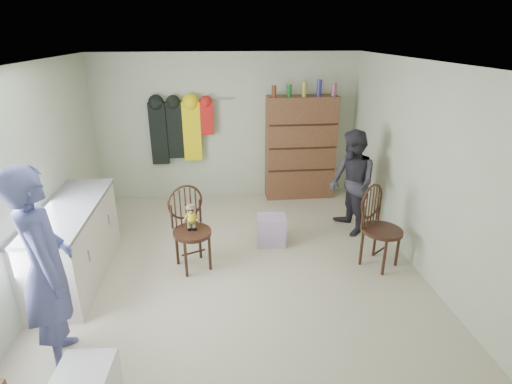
{
  "coord_description": "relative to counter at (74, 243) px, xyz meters",
  "views": [
    {
      "loc": [
        -0.22,
        -4.37,
        2.81
      ],
      "look_at": [
        0.25,
        0.2,
        0.95
      ],
      "focal_mm": 28.0,
      "sensor_mm": 36.0,
      "label": 1
    }
  ],
  "objects": [
    {
      "name": "ground_plane",
      "position": [
        1.95,
        0.0,
        -0.47
      ],
      "size": [
        5.0,
        5.0,
        0.0
      ],
      "primitive_type": "plane",
      "color": "beige",
      "rests_on": "ground"
    },
    {
      "name": "room_walls",
      "position": [
        1.95,
        0.53,
        1.11
      ],
      "size": [
        5.0,
        5.0,
        5.0
      ],
      "color": "beige",
      "rests_on": "ground"
    },
    {
      "name": "counter",
      "position": [
        0.0,
        0.0,
        0.0
      ],
      "size": [
        0.64,
        1.86,
        0.94
      ],
      "color": "silver",
      "rests_on": "ground"
    },
    {
      "name": "chair_front",
      "position": [
        1.37,
        0.13,
        0.12
      ],
      "size": [
        0.62,
        0.62,
        1.06
      ],
      "rotation": [
        0.0,
        0.0,
        0.41
      ],
      "color": "#321B11",
      "rests_on": "ground"
    },
    {
      "name": "chair_far",
      "position": [
        3.71,
        -0.07,
        0.1
      ],
      "size": [
        0.66,
        0.66,
        1.07
      ],
      "rotation": [
        0.0,
        0.0,
        0.65
      ],
      "color": "#321B11",
      "rests_on": "ground"
    },
    {
      "name": "striped_bag",
      "position": [
        2.46,
        0.58,
        -0.26
      ],
      "size": [
        0.43,
        0.35,
        0.42
      ],
      "primitive_type": "cube",
      "rotation": [
        0.0,
        0.0,
        -0.1
      ],
      "color": "pink",
      "rests_on": "ground"
    },
    {
      "name": "person_left",
      "position": [
        0.26,
        -1.33,
        0.46
      ],
      "size": [
        0.7,
        0.81,
        1.87
      ],
      "primitive_type": "imported",
      "rotation": [
        0.0,
        0.0,
        2.03
      ],
      "color": "#4D528E",
      "rests_on": "ground"
    },
    {
      "name": "person_right",
      "position": [
        3.66,
        0.84,
        0.3
      ],
      "size": [
        0.69,
        0.82,
        1.54
      ],
      "primitive_type": "imported",
      "rotation": [
        0.0,
        0.0,
        -1.42
      ],
      "color": "#2D2B33",
      "rests_on": "ground"
    },
    {
      "name": "dresser",
      "position": [
        3.2,
        2.3,
        0.44
      ],
      "size": [
        1.2,
        0.39,
        2.07
      ],
      "color": "brown",
      "rests_on": "ground"
    },
    {
      "name": "coat_rack",
      "position": [
        1.12,
        2.38,
        0.78
      ],
      "size": [
        1.42,
        0.12,
        1.09
      ],
      "color": "#99999E",
      "rests_on": "ground"
    }
  ]
}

